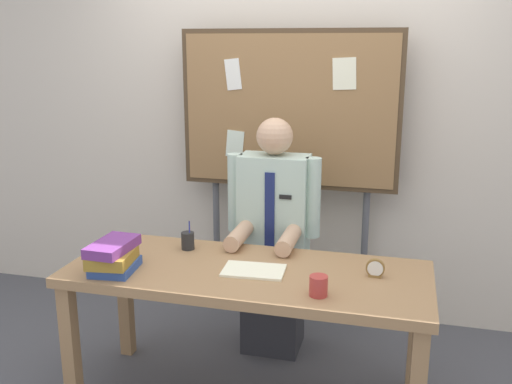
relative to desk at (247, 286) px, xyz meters
The scene contains 9 objects.
back_wall 1.38m from the desk, 90.00° to the left, with size 6.40×0.08×2.70m, color beige.
desk is the anchor object (origin of this frame).
person 0.58m from the desk, 90.00° to the left, with size 0.55×0.56×1.42m.
bulletin_board 1.24m from the desk, 90.01° to the left, with size 1.39×0.09×1.92m.
book_stack 0.67m from the desk, 163.08° to the right, with size 0.23×0.29×0.15m.
open_notebook 0.11m from the desk, 25.93° to the right, with size 0.30×0.20×0.01m, color #F4EFCC.
desk_clock 0.64m from the desk, ahead, with size 0.09×0.04×0.09m.
coffee_mug 0.46m from the desk, 28.57° to the right, with size 0.08×0.08×0.09m, color #B23833.
pen_holder 0.45m from the desk, 153.32° to the left, with size 0.07×0.07×0.16m.
Camera 1 is at (0.71, -2.53, 1.83)m, focal length 40.05 mm.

